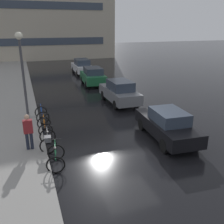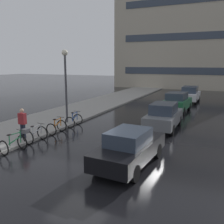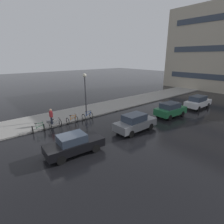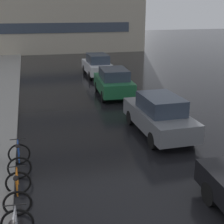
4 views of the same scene
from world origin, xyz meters
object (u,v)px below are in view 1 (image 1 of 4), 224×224
at_px(car_green, 93,76).
at_px(streetlamp, 22,63).
at_px(bicycle_nearest, 56,157).
at_px(bicycle_farthest, 42,114).
at_px(bicycle_second, 48,140).
at_px(pedestrian, 28,131).
at_px(bicycle_third, 45,126).
at_px(car_white, 82,66).
at_px(car_grey, 120,92).
at_px(car_black, 167,124).

bearing_deg(car_green, streetlamp, -128.50).
height_order(bicycle_nearest, streetlamp, streetlamp).
bearing_deg(bicycle_farthest, bicycle_second, -90.72).
bearing_deg(pedestrian, bicycle_third, 66.74).
distance_m(pedestrian, streetlamp, 4.77).
bearing_deg(pedestrian, bicycle_farthest, 77.66).
height_order(bicycle_second, car_green, car_green).
bearing_deg(car_white, bicycle_third, -109.69).
height_order(car_green, streetlamp, streetlamp).
xyz_separation_m(car_grey, car_green, (-0.23, 6.27, 0.02)).
height_order(car_green, car_white, car_white).
bearing_deg(streetlamp, pedestrian, -90.74).
height_order(bicycle_nearest, bicycle_second, bicycle_nearest).
xyz_separation_m(bicycle_nearest, car_white, (5.64, 19.58, 0.45)).
height_order(bicycle_third, car_white, car_white).
xyz_separation_m(bicycle_second, streetlamp, (-0.72, 4.20, 2.91)).
bearing_deg(bicycle_nearest, car_white, 73.92).
distance_m(car_grey, car_white, 12.38).
distance_m(bicycle_second, bicycle_farthest, 3.86).
relative_size(car_black, streetlamp, 0.86).
height_order(bicycle_nearest, car_white, car_white).
bearing_deg(car_green, car_grey, -87.88).
distance_m(bicycle_second, car_black, 5.71).
height_order(bicycle_nearest, bicycle_farthest, bicycle_nearest).
height_order(car_white, pedestrian, pedestrian).
distance_m(bicycle_farthest, pedestrian, 3.91).
height_order(bicycle_nearest, pedestrian, pedestrian).
xyz_separation_m(car_black, car_green, (-0.24, 12.68, 0.09)).
distance_m(bicycle_third, car_grey, 6.73).
xyz_separation_m(car_black, pedestrian, (-6.43, 0.84, 0.24)).
bearing_deg(bicycle_nearest, car_grey, 52.57).
relative_size(bicycle_second, car_grey, 0.32).
bearing_deg(car_black, car_green, 91.07).
bearing_deg(bicycle_farthest, bicycle_nearest, -89.07).
bearing_deg(bicycle_nearest, pedestrian, 119.27).
relative_size(bicycle_nearest, car_grey, 0.27).
relative_size(bicycle_farthest, car_green, 0.27).
xyz_separation_m(bicycle_third, car_grey, (5.61, 3.68, 0.44)).
height_order(bicycle_nearest, car_green, car_green).
xyz_separation_m(car_black, car_grey, (-0.01, 6.41, 0.08)).
xyz_separation_m(bicycle_second, bicycle_third, (0.03, 1.97, -0.09)).
xyz_separation_m(bicycle_nearest, car_green, (5.28, 13.47, 0.45)).
bearing_deg(bicycle_third, pedestrian, -113.26).
height_order(bicycle_second, car_black, car_black).
bearing_deg(bicycle_third, bicycle_nearest, -88.32).
bearing_deg(car_green, bicycle_third, -118.41).
bearing_deg(bicycle_nearest, bicycle_third, 91.68).
relative_size(car_grey, car_white, 0.99).
xyz_separation_m(bicycle_third, streetlamp, (-0.76, 2.23, 3.00)).
distance_m(bicycle_nearest, car_grey, 9.08).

